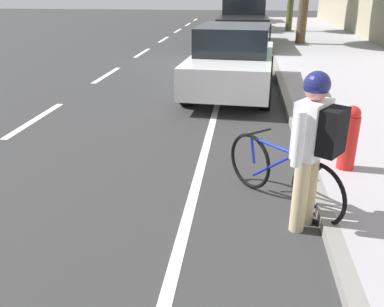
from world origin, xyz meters
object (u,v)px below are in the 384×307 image
object	(u,v)px
parked_sedan_white_second	(233,60)
bicycle_at_curb	(281,175)
parked_pickup_black_mid	(243,25)
cyclist_with_backpack	(314,139)
fire_hydrant	(349,137)
parked_suv_red_farthest	(245,7)
parked_suv_grey_far	(242,12)

from	to	relation	value
parked_sedan_white_second	bicycle_at_curb	distance (m)	5.41
parked_pickup_black_mid	cyclist_with_backpack	size ratio (longest dim) A/B	3.27
bicycle_at_curb	cyclist_with_backpack	bearing A→B (deg)	-64.30
parked_pickup_black_mid	cyclist_with_backpack	distance (m)	13.58
parked_pickup_black_mid	fire_hydrant	size ratio (longest dim) A/B	6.31
parked_suv_red_farthest	fire_hydrant	distance (m)	24.97
fire_hydrant	parked_suv_grey_far	bearing A→B (deg)	94.93
bicycle_at_curb	parked_suv_red_farthest	bearing A→B (deg)	91.46
parked_suv_grey_far	bicycle_at_curb	bearing A→B (deg)	-87.86
parked_sedan_white_second	cyclist_with_backpack	distance (m)	5.89
parked_sedan_white_second	fire_hydrant	size ratio (longest dim) A/B	5.36
parked_sedan_white_second	parked_suv_red_farthest	world-z (taller)	parked_suv_red_farthest
parked_sedan_white_second	parked_suv_red_farthest	xyz separation A→B (m)	(0.08, 20.43, 0.27)
parked_pickup_black_mid	parked_suv_grey_far	world-z (taller)	parked_suv_grey_far
fire_hydrant	parked_pickup_black_mid	bearing A→B (deg)	97.04
parked_pickup_black_mid	bicycle_at_curb	size ratio (longest dim) A/B	3.99
parked_sedan_white_second	parked_pickup_black_mid	distance (m)	7.75
bicycle_at_curb	fire_hydrant	distance (m)	1.25
parked_suv_grey_far	cyclist_with_backpack	size ratio (longest dim) A/B	2.96
parked_suv_grey_far	cyclist_with_backpack	xyz separation A→B (m)	(0.97, -20.32, -0.05)
parked_suv_grey_far	cyclist_with_backpack	world-z (taller)	parked_suv_grey_far
parked_pickup_black_mid	parked_sedan_white_second	bearing A→B (deg)	-90.94
bicycle_at_curb	fire_hydrant	world-z (taller)	fire_hydrant
cyclist_with_backpack	fire_hydrant	xyz separation A→B (m)	(0.67, 1.32, -0.43)
bicycle_at_curb	fire_hydrant	bearing A→B (deg)	43.54
cyclist_with_backpack	fire_hydrant	size ratio (longest dim) A/B	1.93
parked_sedan_white_second	fire_hydrant	bearing A→B (deg)	-69.98
parked_sedan_white_second	parked_suv_grey_far	bearing A→B (deg)	90.01
parked_suv_red_farthest	fire_hydrant	xyz separation A→B (m)	(1.55, -24.92, -0.48)
bicycle_at_curb	cyclist_with_backpack	distance (m)	0.80
parked_suv_red_farthest	bicycle_at_curb	distance (m)	25.79
parked_pickup_black_mid	cyclist_with_backpack	world-z (taller)	parked_pickup_black_mid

